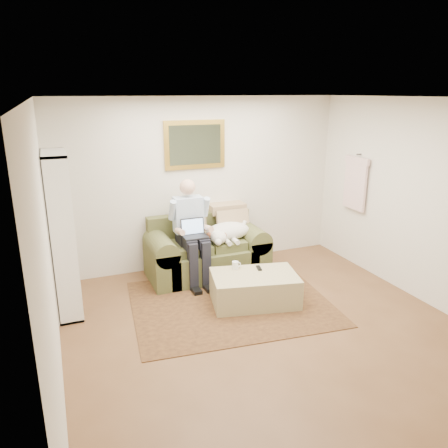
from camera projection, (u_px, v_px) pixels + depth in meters
room_shell at (265, 220)px, 4.82m from camera, size 4.51×5.00×2.61m
rug at (231, 303)px, 5.72m from camera, size 2.71×2.26×0.01m
sofa at (206, 255)px, 6.56m from camera, size 1.75×0.89×1.05m
seated_man at (192, 233)px, 6.19m from camera, size 0.58×0.83×1.48m
laptop at (194, 232)px, 6.12m from camera, size 0.34×0.27×0.25m
sleeping_dog at (228, 231)px, 6.48m from camera, size 0.72×0.45×0.27m
ottoman at (254, 289)px, 5.68m from camera, size 1.22×0.91×0.40m
coffee_mug at (235, 265)px, 5.80m from camera, size 0.08×0.08×0.10m
tv_remote at (259, 268)px, 5.81m from camera, size 0.08×0.16×0.02m
bookshelf at (62, 235)px, 5.27m from camera, size 0.28×0.80×2.00m
wall_mirror at (195, 145)px, 6.49m from camera, size 0.94×0.04×0.72m
hanging_shirt at (356, 180)px, 6.69m from camera, size 0.06×0.52×0.90m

